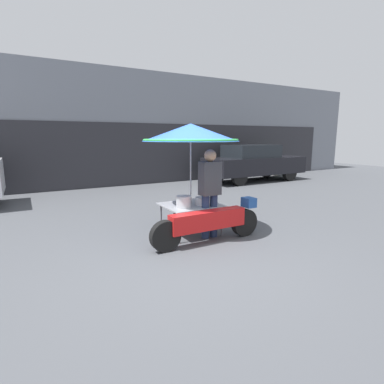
{
  "coord_description": "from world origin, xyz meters",
  "views": [
    {
      "loc": [
        -2.21,
        -3.88,
        1.85
      ],
      "look_at": [
        0.54,
        0.97,
        0.83
      ],
      "focal_mm": 28.0,
      "sensor_mm": 36.0,
      "label": 1
    }
  ],
  "objects_px": {
    "parked_car": "(254,163)",
    "potted_plant": "(275,165)",
    "vendor_person": "(210,189)",
    "vendor_motorcycle_cart": "(193,150)"
  },
  "relations": [
    {
      "from": "potted_plant",
      "to": "vendor_person",
      "type": "bearing_deg",
      "value": -141.4
    },
    {
      "from": "vendor_motorcycle_cart",
      "to": "potted_plant",
      "type": "height_order",
      "value": "vendor_motorcycle_cart"
    },
    {
      "from": "vendor_motorcycle_cart",
      "to": "vendor_person",
      "type": "xyz_separation_m",
      "value": [
        0.19,
        -0.29,
        -0.71
      ]
    },
    {
      "from": "vendor_person",
      "to": "potted_plant",
      "type": "bearing_deg",
      "value": 38.6
    },
    {
      "from": "vendor_motorcycle_cart",
      "to": "vendor_person",
      "type": "height_order",
      "value": "vendor_motorcycle_cart"
    },
    {
      "from": "potted_plant",
      "to": "parked_car",
      "type": "bearing_deg",
      "value": -155.36
    },
    {
      "from": "vendor_person",
      "to": "parked_car",
      "type": "height_order",
      "value": "vendor_person"
    },
    {
      "from": "parked_car",
      "to": "vendor_person",
      "type": "bearing_deg",
      "value": -136.93
    },
    {
      "from": "parked_car",
      "to": "potted_plant",
      "type": "height_order",
      "value": "parked_car"
    },
    {
      "from": "vendor_motorcycle_cart",
      "to": "parked_car",
      "type": "distance_m",
      "value": 7.7
    }
  ]
}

